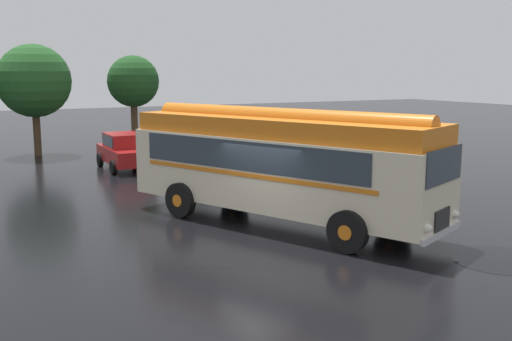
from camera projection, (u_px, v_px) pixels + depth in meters
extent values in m
plane|color=black|center=(270.00, 233.00, 17.06)|extent=(120.00, 120.00, 0.00)
cube|color=beige|center=(279.00, 171.00, 17.83)|extent=(6.30, 10.16, 2.10)
cube|color=orange|center=(280.00, 127.00, 17.61)|extent=(6.04, 9.90, 0.56)
cylinder|color=orange|center=(280.00, 118.00, 17.57)|extent=(4.36, 8.94, 0.60)
cube|color=#2D3842|center=(296.00, 147.00, 18.90)|extent=(3.24, 7.34, 0.84)
cube|color=#2D3842|center=(245.00, 156.00, 16.95)|extent=(3.24, 7.34, 0.84)
cube|color=orange|center=(298.00, 164.00, 18.92)|extent=(3.31, 7.52, 0.12)
cube|color=orange|center=(247.00, 175.00, 16.98)|extent=(3.31, 7.52, 0.12)
cube|color=#2D3842|center=(445.00, 166.00, 14.64)|extent=(2.03, 0.91, 0.88)
cube|color=black|center=(442.00, 220.00, 14.86)|extent=(0.85, 0.42, 0.56)
cube|color=silver|center=(442.00, 233.00, 14.91)|extent=(2.22, 1.04, 0.16)
sphere|color=white|center=(455.00, 214.00, 15.56)|extent=(0.22, 0.22, 0.22)
sphere|color=white|center=(428.00, 229.00, 14.17)|extent=(0.22, 0.22, 0.22)
cylinder|color=black|center=(393.00, 213.00, 17.10)|extent=(0.70, 1.12, 1.10)
cylinder|color=orange|center=(393.00, 213.00, 17.10)|extent=(0.45, 0.48, 0.39)
cylinder|color=black|center=(348.00, 232.00, 15.10)|extent=(0.70, 1.12, 1.10)
cylinder|color=orange|center=(348.00, 232.00, 15.10)|extent=(0.45, 0.48, 0.39)
cylinder|color=black|center=(234.00, 187.00, 20.79)|extent=(0.70, 1.12, 1.10)
cylinder|color=orange|center=(234.00, 187.00, 20.79)|extent=(0.45, 0.48, 0.39)
cylinder|color=black|center=(180.00, 200.00, 18.79)|extent=(0.70, 1.12, 1.10)
cylinder|color=orange|center=(180.00, 200.00, 18.79)|extent=(0.45, 0.48, 0.39)
cube|color=maroon|center=(125.00, 155.00, 28.01)|extent=(1.75, 4.22, 0.70)
cube|color=maroon|center=(123.00, 140.00, 28.03)|extent=(1.52, 2.20, 0.64)
cube|color=#2D3842|center=(139.00, 139.00, 28.37)|extent=(0.05, 1.93, 0.50)
cube|color=#2D3842|center=(107.00, 141.00, 27.68)|extent=(0.05, 1.93, 0.50)
cylinder|color=black|center=(152.00, 165.00, 27.32)|extent=(0.21, 0.64, 0.64)
cylinder|color=black|center=(113.00, 167.00, 26.52)|extent=(0.21, 0.64, 0.64)
cylinder|color=black|center=(136.00, 157.00, 29.60)|extent=(0.21, 0.64, 0.64)
cylinder|color=black|center=(100.00, 160.00, 28.81)|extent=(0.21, 0.64, 0.64)
cube|color=#4C5156|center=(191.00, 152.00, 29.00)|extent=(2.01, 4.32, 0.70)
cube|color=#4C5156|center=(190.00, 138.00, 29.02)|extent=(1.66, 2.29, 0.64)
cube|color=#2D3842|center=(205.00, 137.00, 29.32)|extent=(0.17, 1.93, 0.50)
cube|color=#2D3842|center=(175.00, 138.00, 28.72)|extent=(0.17, 1.93, 0.50)
cylinder|color=black|center=(217.00, 162.00, 28.22)|extent=(0.25, 0.65, 0.64)
cylinder|color=black|center=(181.00, 164.00, 27.53)|extent=(0.25, 0.65, 0.64)
cylinder|color=black|center=(200.00, 155.00, 30.58)|extent=(0.25, 0.65, 0.64)
cylinder|color=black|center=(167.00, 157.00, 29.89)|extent=(0.25, 0.65, 0.64)
cylinder|color=#4C3823|center=(37.00, 132.00, 32.38)|extent=(0.39, 0.39, 2.56)
sphere|color=#235623|center=(34.00, 81.00, 31.93)|extent=(3.90, 3.90, 3.90)
sphere|color=#235623|center=(36.00, 73.00, 31.83)|extent=(2.30, 2.30, 2.30)
cylinder|color=#4C3823|center=(135.00, 125.00, 34.76)|extent=(0.39, 0.39, 2.85)
sphere|color=#1E4C1E|center=(133.00, 81.00, 34.34)|extent=(2.95, 2.95, 2.95)
sphere|color=#1E4C1E|center=(127.00, 78.00, 34.50)|extent=(1.88, 1.88, 1.88)
cylinder|color=black|center=(500.00, 260.00, 14.61)|extent=(2.38, 2.38, 0.01)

